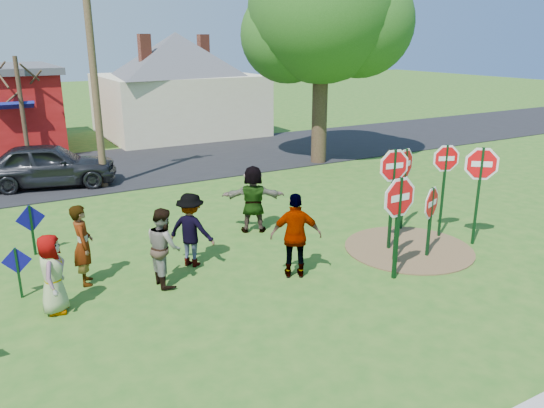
{
  "coord_description": "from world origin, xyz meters",
  "views": [
    {
      "loc": [
        -4.68,
        -10.07,
        5.09
      ],
      "look_at": [
        1.49,
        0.7,
        1.2
      ],
      "focal_mm": 35.0,
      "sensor_mm": 36.0,
      "label": 1
    }
  ],
  "objects_px": {
    "suv": "(49,165)",
    "stop_sign_b": "(394,174)",
    "leafy_tree": "(325,16)",
    "person_b": "(83,245)",
    "stop_sign_c": "(445,170)",
    "stop_sign_a": "(399,206)",
    "stop_sign_d": "(405,170)",
    "utility_pole": "(93,65)",
    "person_a": "(52,274)"
  },
  "relations": [
    {
      "from": "stop_sign_b",
      "to": "stop_sign_c",
      "type": "relative_size",
      "value": 1.03
    },
    {
      "from": "stop_sign_a",
      "to": "stop_sign_d",
      "type": "height_order",
      "value": "stop_sign_a"
    },
    {
      "from": "stop_sign_b",
      "to": "stop_sign_a",
      "type": "bearing_deg",
      "value": -119.24
    },
    {
      "from": "leafy_tree",
      "to": "suv",
      "type": "bearing_deg",
      "value": 171.77
    },
    {
      "from": "person_a",
      "to": "person_b",
      "type": "distance_m",
      "value": 1.27
    },
    {
      "from": "stop_sign_d",
      "to": "person_a",
      "type": "height_order",
      "value": "stop_sign_d"
    },
    {
      "from": "stop_sign_b",
      "to": "person_a",
      "type": "relative_size",
      "value": 1.7
    },
    {
      "from": "stop_sign_b",
      "to": "stop_sign_c",
      "type": "xyz_separation_m",
      "value": [
        1.76,
        -0.01,
        -0.09
      ]
    },
    {
      "from": "stop_sign_a",
      "to": "suv",
      "type": "height_order",
      "value": "stop_sign_a"
    },
    {
      "from": "leafy_tree",
      "to": "stop_sign_d",
      "type": "bearing_deg",
      "value": -109.86
    },
    {
      "from": "stop_sign_b",
      "to": "suv",
      "type": "xyz_separation_m",
      "value": [
        -6.5,
        10.46,
        -1.13
      ]
    },
    {
      "from": "person_a",
      "to": "person_b",
      "type": "relative_size",
      "value": 0.9
    },
    {
      "from": "person_a",
      "to": "leafy_tree",
      "type": "bearing_deg",
      "value": -37.57
    },
    {
      "from": "suv",
      "to": "utility_pole",
      "type": "xyz_separation_m",
      "value": [
        1.65,
        -0.99,
        3.43
      ]
    },
    {
      "from": "utility_pole",
      "to": "leafy_tree",
      "type": "xyz_separation_m",
      "value": [
        9.01,
        -0.55,
        1.66
      ]
    },
    {
      "from": "suv",
      "to": "utility_pole",
      "type": "relative_size",
      "value": 0.56
    },
    {
      "from": "leafy_tree",
      "to": "person_b",
      "type": "bearing_deg",
      "value": -147.41
    },
    {
      "from": "suv",
      "to": "stop_sign_b",
      "type": "bearing_deg",
      "value": -133.77
    },
    {
      "from": "utility_pole",
      "to": "leafy_tree",
      "type": "distance_m",
      "value": 9.18
    },
    {
      "from": "suv",
      "to": "utility_pole",
      "type": "height_order",
      "value": "utility_pole"
    },
    {
      "from": "stop_sign_b",
      "to": "stop_sign_d",
      "type": "distance_m",
      "value": 1.6
    },
    {
      "from": "stop_sign_a",
      "to": "person_a",
      "type": "xyz_separation_m",
      "value": [
        -6.73,
        2.12,
        -0.88
      ]
    },
    {
      "from": "person_b",
      "to": "suv",
      "type": "distance_m",
      "value": 8.7
    },
    {
      "from": "suv",
      "to": "leafy_tree",
      "type": "bearing_deg",
      "value": -83.86
    },
    {
      "from": "stop_sign_b",
      "to": "suv",
      "type": "distance_m",
      "value": 12.37
    },
    {
      "from": "stop_sign_b",
      "to": "person_a",
      "type": "xyz_separation_m",
      "value": [
        -7.78,
        0.77,
        -1.15
      ]
    },
    {
      "from": "person_b",
      "to": "suv",
      "type": "relative_size",
      "value": 0.39
    },
    {
      "from": "person_a",
      "to": "stop_sign_a",
      "type": "bearing_deg",
      "value": -89.39
    },
    {
      "from": "person_a",
      "to": "suv",
      "type": "height_order",
      "value": "same"
    },
    {
      "from": "stop_sign_a",
      "to": "stop_sign_c",
      "type": "xyz_separation_m",
      "value": [
        2.81,
        1.34,
        0.17
      ]
    },
    {
      "from": "stop_sign_d",
      "to": "person_b",
      "type": "relative_size",
      "value": 1.37
    },
    {
      "from": "utility_pole",
      "to": "stop_sign_d",
      "type": "bearing_deg",
      "value": -54.33
    },
    {
      "from": "stop_sign_d",
      "to": "person_a",
      "type": "relative_size",
      "value": 1.53
    },
    {
      "from": "person_a",
      "to": "person_b",
      "type": "xyz_separation_m",
      "value": [
        0.77,
        1.01,
        0.09
      ]
    },
    {
      "from": "stop_sign_d",
      "to": "suv",
      "type": "relative_size",
      "value": 0.53
    },
    {
      "from": "stop_sign_d",
      "to": "suv",
      "type": "bearing_deg",
      "value": 108.83
    },
    {
      "from": "stop_sign_b",
      "to": "stop_sign_c",
      "type": "distance_m",
      "value": 1.76
    },
    {
      "from": "stop_sign_a",
      "to": "leafy_tree",
      "type": "bearing_deg",
      "value": 60.4
    },
    {
      "from": "stop_sign_b",
      "to": "stop_sign_d",
      "type": "xyz_separation_m",
      "value": [
        1.27,
        0.94,
        -0.24
      ]
    },
    {
      "from": "stop_sign_c",
      "to": "suv",
      "type": "bearing_deg",
      "value": 150.7
    },
    {
      "from": "person_b",
      "to": "utility_pole",
      "type": "xyz_separation_m",
      "value": [
        2.16,
        7.69,
        3.36
      ]
    },
    {
      "from": "person_a",
      "to": "suv",
      "type": "xyz_separation_m",
      "value": [
        1.28,
        9.69,
        0.02
      ]
    },
    {
      "from": "person_a",
      "to": "utility_pole",
      "type": "height_order",
      "value": "utility_pole"
    },
    {
      "from": "stop_sign_a",
      "to": "suv",
      "type": "distance_m",
      "value": 13.04
    },
    {
      "from": "stop_sign_c",
      "to": "suv",
      "type": "xyz_separation_m",
      "value": [
        -8.26,
        10.47,
        -1.03
      ]
    },
    {
      "from": "stop_sign_c",
      "to": "leafy_tree",
      "type": "relative_size",
      "value": 0.29
    },
    {
      "from": "person_b",
      "to": "leafy_tree",
      "type": "relative_size",
      "value": 0.19
    },
    {
      "from": "stop_sign_c",
      "to": "utility_pole",
      "type": "height_order",
      "value": "utility_pole"
    },
    {
      "from": "person_a",
      "to": "utility_pole",
      "type": "distance_m",
      "value": 9.81
    },
    {
      "from": "stop_sign_c",
      "to": "utility_pole",
      "type": "xyz_separation_m",
      "value": [
        -6.61,
        9.48,
        2.4
      ]
    }
  ]
}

